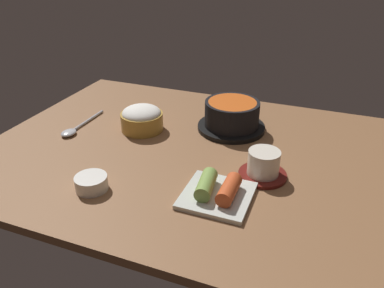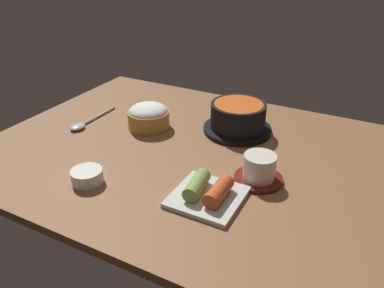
# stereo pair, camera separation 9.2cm
# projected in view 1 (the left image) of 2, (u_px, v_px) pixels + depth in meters

# --- Properties ---
(dining_table) EXTENTS (1.00, 0.76, 0.02)m
(dining_table) POSITION_uv_depth(u_px,v_px,m) (187.00, 153.00, 0.96)
(dining_table) COLOR brown
(dining_table) RESTS_ON ground
(stone_pot) EXTENTS (0.18, 0.18, 0.08)m
(stone_pot) POSITION_uv_depth(u_px,v_px,m) (232.00, 116.00, 1.04)
(stone_pot) COLOR black
(stone_pot) RESTS_ON dining_table
(rice_bowl) EXTENTS (0.11, 0.11, 0.07)m
(rice_bowl) POSITION_uv_depth(u_px,v_px,m) (142.00, 118.00, 1.04)
(rice_bowl) COLOR #B78C38
(rice_bowl) RESTS_ON dining_table
(tea_cup_with_saucer) EXTENTS (0.11, 0.11, 0.06)m
(tea_cup_with_saucer) POSITION_uv_depth(u_px,v_px,m) (263.00, 165.00, 0.83)
(tea_cup_with_saucer) COLOR maroon
(tea_cup_with_saucer) RESTS_ON dining_table
(kimchi_plate) EXTENTS (0.14, 0.14, 0.04)m
(kimchi_plate) POSITION_uv_depth(u_px,v_px,m) (217.00, 191.00, 0.77)
(kimchi_plate) COLOR silver
(kimchi_plate) RESTS_ON dining_table
(side_bowl_near) EXTENTS (0.07, 0.07, 0.03)m
(side_bowl_near) POSITION_uv_depth(u_px,v_px,m) (91.00, 182.00, 0.80)
(side_bowl_near) COLOR white
(side_bowl_near) RESTS_ON dining_table
(spoon) EXTENTS (0.04, 0.19, 0.01)m
(spoon) POSITION_uv_depth(u_px,v_px,m) (75.00, 129.00, 1.04)
(spoon) COLOR #B7B7BC
(spoon) RESTS_ON dining_table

